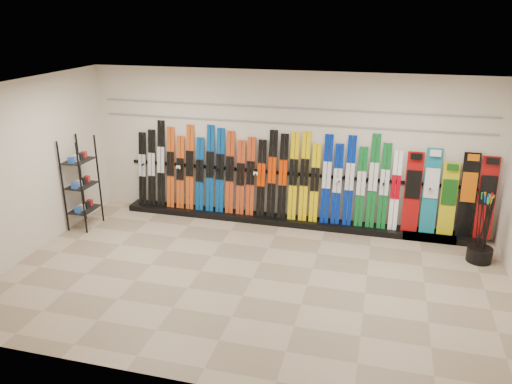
# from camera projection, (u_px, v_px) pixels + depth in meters

# --- Properties ---
(floor) EXTENTS (8.00, 8.00, 0.00)m
(floor) POSITION_uv_depth(u_px,v_px,m) (252.00, 278.00, 8.01)
(floor) COLOR gray
(floor) RESTS_ON ground
(back_wall) EXTENTS (8.00, 0.00, 8.00)m
(back_wall) POSITION_uv_depth(u_px,v_px,m) (285.00, 148.00, 9.77)
(back_wall) COLOR beige
(back_wall) RESTS_ON floor
(left_wall) EXTENTS (0.00, 5.00, 5.00)m
(left_wall) POSITION_uv_depth(u_px,v_px,m) (25.00, 170.00, 8.45)
(left_wall) COLOR beige
(left_wall) RESTS_ON floor
(ceiling) EXTENTS (8.00, 8.00, 0.00)m
(ceiling) POSITION_uv_depth(u_px,v_px,m) (252.00, 90.00, 6.98)
(ceiling) COLOR silver
(ceiling) RESTS_ON back_wall
(ski_rack_base) EXTENTS (8.00, 0.40, 0.12)m
(ski_rack_base) POSITION_uv_depth(u_px,v_px,m) (293.00, 221.00, 10.01)
(ski_rack_base) COLOR black
(ski_rack_base) RESTS_ON floor
(skis) EXTENTS (5.36, 0.28, 1.80)m
(skis) POSITION_uv_depth(u_px,v_px,m) (261.00, 176.00, 9.93)
(skis) COLOR black
(skis) RESTS_ON ski_rack_base
(snowboards) EXTENTS (1.58, 0.24, 1.58)m
(snowboards) POSITION_uv_depth(u_px,v_px,m) (449.00, 195.00, 9.11)
(snowboards) COLOR #990C0C
(snowboards) RESTS_ON ski_rack_base
(accessory_rack) EXTENTS (0.40, 0.60, 1.79)m
(accessory_rack) POSITION_uv_depth(u_px,v_px,m) (81.00, 183.00, 9.65)
(accessory_rack) COLOR black
(accessory_rack) RESTS_ON floor
(pole_bin) EXTENTS (0.42, 0.42, 0.25)m
(pole_bin) POSITION_uv_depth(u_px,v_px,m) (479.00, 254.00, 8.51)
(pole_bin) COLOR black
(pole_bin) RESTS_ON floor
(ski_poles) EXTENTS (0.25, 0.37, 1.18)m
(ski_poles) POSITION_uv_depth(u_px,v_px,m) (484.00, 228.00, 8.37)
(ski_poles) COLOR black
(ski_poles) RESTS_ON pole_bin
(slatwall_rail_0) EXTENTS (7.60, 0.02, 0.03)m
(slatwall_rail_0) POSITION_uv_depth(u_px,v_px,m) (286.00, 123.00, 9.58)
(slatwall_rail_0) COLOR gray
(slatwall_rail_0) RESTS_ON back_wall
(slatwall_rail_1) EXTENTS (7.60, 0.02, 0.03)m
(slatwall_rail_1) POSITION_uv_depth(u_px,v_px,m) (286.00, 108.00, 9.47)
(slatwall_rail_1) COLOR gray
(slatwall_rail_1) RESTS_ON back_wall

